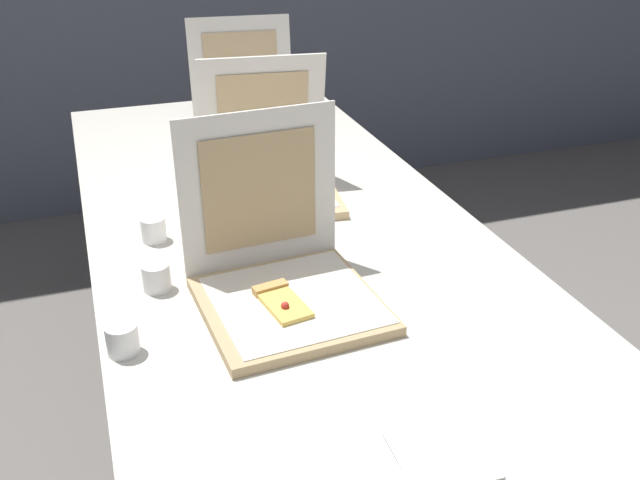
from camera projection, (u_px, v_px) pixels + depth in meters
name	position (u px, v px, depth m)	size (l,w,h in m)	color
table	(289.00, 248.00, 1.75)	(0.93, 2.33, 0.76)	silver
pizza_box_front	(283.00, 278.00, 1.43)	(0.36, 0.37, 0.36)	tan
pizza_box_middle	(270.00, 176.00, 1.90)	(0.38, 0.38, 0.35)	tan
pizza_box_back	(249.00, 123.00, 2.30)	(0.38, 0.43, 0.36)	tan
cup_white_near_center	(156.00, 277.00, 1.48)	(0.06, 0.06, 0.06)	white
cup_white_mid	(154.00, 229.00, 1.67)	(0.06, 0.06, 0.06)	white
cup_white_near_left	(122.00, 339.00, 1.28)	(0.06, 0.06, 0.06)	white
napkin_pile	(441.00, 458.00, 1.06)	(0.14, 0.14, 0.01)	white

